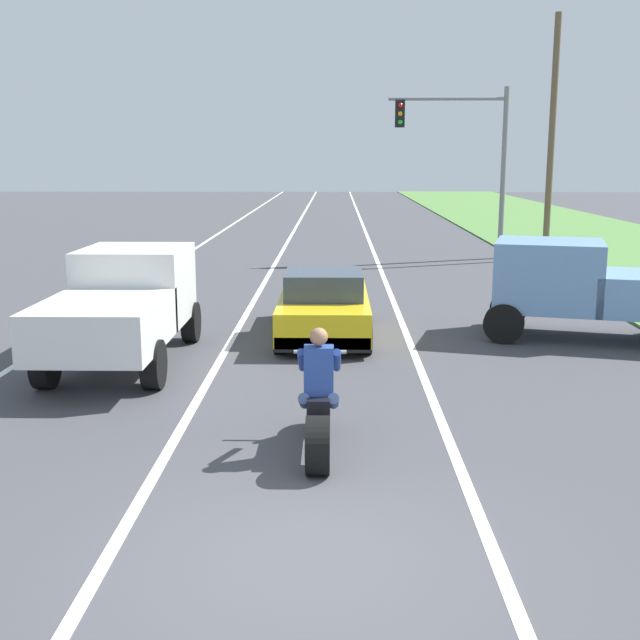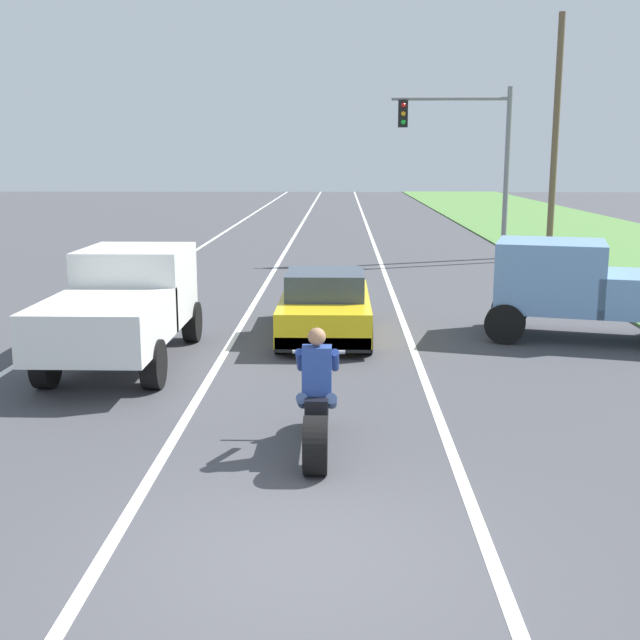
{
  "view_description": "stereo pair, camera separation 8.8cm",
  "coord_description": "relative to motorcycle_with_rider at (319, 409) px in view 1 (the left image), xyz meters",
  "views": [
    {
      "loc": [
        0.31,
        -6.81,
        3.64
      ],
      "look_at": [
        0.05,
        6.1,
        1.0
      ],
      "focal_mm": 44.79,
      "sensor_mm": 36.0,
      "label": 1
    },
    {
      "loc": [
        0.39,
        -6.81,
        3.64
      ],
      "look_at": [
        0.05,
        6.1,
        1.0
      ],
      "focal_mm": 44.79,
      "sensor_mm": 36.0,
      "label": 2
    }
  ],
  "objects": [
    {
      "name": "ground_plane",
      "position": [
        -0.11,
        -2.59,
        -0.59
      ],
      "size": [
        160.0,
        160.0,
        0.0
      ],
      "primitive_type": "plane",
      "color": "#424247"
    },
    {
      "name": "lane_stripe_left_solid",
      "position": [
        -5.51,
        17.41,
        -0.59
      ],
      "size": [
        0.14,
        120.0,
        0.01
      ],
      "primitive_type": "cube",
      "color": "white",
      "rests_on": "ground"
    },
    {
      "name": "lane_stripe_right_solid",
      "position": [
        1.69,
        17.41,
        -0.59
      ],
      "size": [
        0.14,
        120.0,
        0.01
      ],
      "primitive_type": "cube",
      "color": "white",
      "rests_on": "ground"
    },
    {
      "name": "lane_stripe_centre_dashed",
      "position": [
        -1.91,
        17.41,
        -0.59
      ],
      "size": [
        0.14,
        120.0,
        0.01
      ],
      "primitive_type": "cube",
      "color": "white",
      "rests_on": "ground"
    },
    {
      "name": "motorcycle_with_rider",
      "position": [
        0.0,
        0.0,
        0.0
      ],
      "size": [
        0.7,
        2.21,
        1.62
      ],
      "color": "black",
      "rests_on": "ground"
    },
    {
      "name": "sports_car_yellow",
      "position": [
        -0.03,
        6.76,
        0.04
      ],
      "size": [
        1.84,
        4.3,
        1.37
      ],
      "color": "yellow",
      "rests_on": "ground"
    },
    {
      "name": "pickup_truck_left_lane_white",
      "position": [
        -3.57,
        4.46,
        0.51
      ],
      "size": [
        2.02,
        4.8,
        1.98
      ],
      "color": "silver",
      "rests_on": "ground"
    },
    {
      "name": "pickup_truck_right_shoulder_light_blue",
      "position": [
        5.45,
        6.58,
        0.51
      ],
      "size": [
        5.14,
        3.14,
        1.98
      ],
      "color": "#6B93C6",
      "rests_on": "ground"
    },
    {
      "name": "traffic_light_mast_near",
      "position": [
        4.78,
        18.82,
        3.37
      ],
      "size": [
        4.11,
        0.34,
        6.0
      ],
      "color": "gray",
      "rests_on": "ground"
    },
    {
      "name": "utility_pole_roadside",
      "position": [
        8.1,
        20.67,
        3.76
      ],
      "size": [
        0.24,
        0.24,
        8.7
      ],
      "primitive_type": "cylinder",
      "color": "brown",
      "rests_on": "ground"
    }
  ]
}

